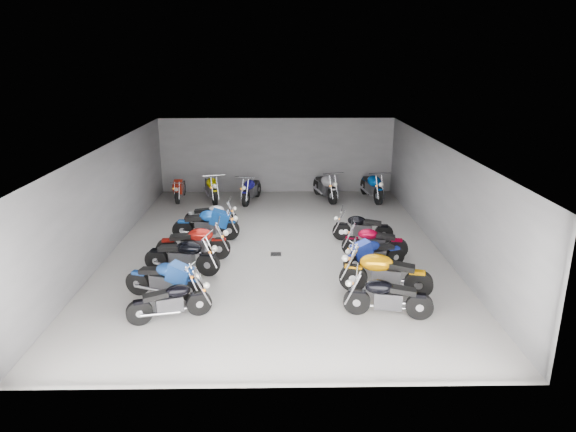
# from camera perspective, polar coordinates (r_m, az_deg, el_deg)

# --- Properties ---
(ground) EXTENTS (14.00, 14.00, 0.00)m
(ground) POSITION_cam_1_polar(r_m,az_deg,el_deg) (15.93, -1.35, -3.61)
(ground) COLOR gray
(ground) RESTS_ON ground
(wall_back) EXTENTS (10.00, 0.10, 3.20)m
(wall_back) POSITION_cam_1_polar(r_m,az_deg,el_deg) (22.25, -1.26, 6.73)
(wall_back) COLOR slate
(wall_back) RESTS_ON ground
(wall_left) EXTENTS (0.10, 14.00, 3.20)m
(wall_left) POSITION_cam_1_polar(r_m,az_deg,el_deg) (16.26, -19.30, 1.76)
(wall_left) COLOR slate
(wall_left) RESTS_ON ground
(wall_right) EXTENTS (0.10, 14.00, 3.20)m
(wall_right) POSITION_cam_1_polar(r_m,az_deg,el_deg) (16.18, 16.63, 1.94)
(wall_right) COLOR slate
(wall_right) RESTS_ON ground
(ceiling) EXTENTS (10.00, 14.00, 0.04)m
(ceiling) POSITION_cam_1_polar(r_m,az_deg,el_deg) (15.08, -1.43, 7.89)
(ceiling) COLOR black
(ceiling) RESTS_ON wall_back
(drain_grate) EXTENTS (0.32, 0.32, 0.01)m
(drain_grate) POSITION_cam_1_polar(r_m,az_deg,el_deg) (15.46, -1.36, -4.26)
(drain_grate) COLOR black
(drain_grate) RESTS_ON ground
(motorcycle_left_a) EXTENTS (1.84, 0.73, 0.84)m
(motorcycle_left_a) POSITION_cam_1_polar(r_m,az_deg,el_deg) (11.92, -12.92, -9.18)
(motorcycle_left_a) COLOR black
(motorcycle_left_a) RESTS_ON ground
(motorcycle_left_b) EXTENTS (2.01, 0.71, 0.90)m
(motorcycle_left_b) POSITION_cam_1_polar(r_m,az_deg,el_deg) (12.94, -13.54, -6.87)
(motorcycle_left_b) COLOR black
(motorcycle_left_b) RESTS_ON ground
(motorcycle_left_c) EXTENTS (2.12, 0.63, 0.94)m
(motorcycle_left_c) POSITION_cam_1_polar(r_m,az_deg,el_deg) (14.23, -11.61, -4.37)
(motorcycle_left_c) COLOR black
(motorcycle_left_c) RESTS_ON ground
(motorcycle_left_d) EXTENTS (2.17, 0.45, 0.95)m
(motorcycle_left_d) POSITION_cam_1_polar(r_m,az_deg,el_deg) (15.13, -10.40, -2.96)
(motorcycle_left_d) COLOR black
(motorcycle_left_d) RESTS_ON ground
(motorcycle_left_e) EXTENTS (2.17, 0.43, 0.96)m
(motorcycle_left_e) POSITION_cam_1_polar(r_m,az_deg,el_deg) (16.70, -9.02, -0.93)
(motorcycle_left_e) COLOR black
(motorcycle_left_e) RESTS_ON ground
(motorcycle_left_f) EXTENTS (1.86, 0.36, 0.82)m
(motorcycle_left_f) POSITION_cam_1_polar(r_m,az_deg,el_deg) (17.86, -8.47, 0.05)
(motorcycle_left_f) COLOR black
(motorcycle_left_f) RESTS_ON ground
(motorcycle_right_a) EXTENTS (2.01, 0.55, 0.89)m
(motorcycle_right_a) POSITION_cam_1_polar(r_m,az_deg,el_deg) (11.95, 10.94, -8.82)
(motorcycle_right_a) COLOR black
(motorcycle_right_a) RESTS_ON ground
(motorcycle_right_b) EXTENTS (2.28, 0.73, 1.02)m
(motorcycle_right_b) POSITION_cam_1_polar(r_m,az_deg,el_deg) (12.99, 10.68, -6.27)
(motorcycle_right_b) COLOR black
(motorcycle_right_b) RESTS_ON ground
(motorcycle_right_c) EXTENTS (1.81, 0.74, 0.83)m
(motorcycle_right_c) POSITION_cam_1_polar(r_m,az_deg,el_deg) (14.44, 9.52, -4.21)
(motorcycle_right_c) COLOR black
(motorcycle_right_c) RESTS_ON ground
(motorcycle_right_d) EXTENTS (1.94, 0.51, 0.86)m
(motorcycle_right_d) POSITION_cam_1_polar(r_m,az_deg,el_deg) (15.35, 9.52, -2.82)
(motorcycle_right_d) COLOR black
(motorcycle_right_d) RESTS_ON ground
(motorcycle_right_e) EXTENTS (1.92, 0.53, 0.85)m
(motorcycle_right_e) POSITION_cam_1_polar(r_m,az_deg,el_deg) (16.55, 8.22, -1.27)
(motorcycle_right_e) COLOR black
(motorcycle_right_e) RESTS_ON ground
(motorcycle_back_a) EXTENTS (0.38, 1.93, 0.85)m
(motorcycle_back_a) POSITION_cam_1_polar(r_m,az_deg,el_deg) (21.66, -11.91, 2.98)
(motorcycle_back_a) COLOR black
(motorcycle_back_a) RESTS_ON ground
(motorcycle_back_b) EXTENTS (0.79, 2.21, 1.00)m
(motorcycle_back_b) POSITION_cam_1_polar(r_m,az_deg,el_deg) (21.25, -8.51, 3.11)
(motorcycle_back_b) COLOR black
(motorcycle_back_b) RESTS_ON ground
(motorcycle_back_c) EXTENTS (0.70, 2.13, 0.95)m
(motorcycle_back_c) POSITION_cam_1_polar(r_m,az_deg,el_deg) (20.92, -4.11, 2.97)
(motorcycle_back_c) COLOR black
(motorcycle_back_c) RESTS_ON ground
(motorcycle_back_e) EXTENTS (0.83, 2.28, 1.03)m
(motorcycle_back_e) POSITION_cam_1_polar(r_m,az_deg,el_deg) (21.25, 4.17, 3.31)
(motorcycle_back_e) COLOR black
(motorcycle_back_e) RESTS_ON ground
(motorcycle_back_f) EXTENTS (0.62, 2.35, 1.04)m
(motorcycle_back_f) POSITION_cam_1_polar(r_m,az_deg,el_deg) (21.46, 9.31, 3.28)
(motorcycle_back_f) COLOR black
(motorcycle_back_f) RESTS_ON ground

